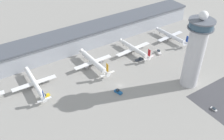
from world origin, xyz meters
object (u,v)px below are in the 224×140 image
at_px(airplane_gate_delta, 134,49).
at_px(service_truck_water, 159,52).
at_px(service_truck_catering, 140,60).
at_px(service_truck_fuel, 118,92).
at_px(airplane_gate_charlie, 94,62).
at_px(service_truck_baggage, 45,96).
at_px(control_tower, 195,52).
at_px(airplane_gate_echo, 171,36).
at_px(car_grey_coupe, 214,109).
at_px(airplane_gate_bravo, 35,83).

xyz_separation_m(airplane_gate_delta, service_truck_water, (18.96, -13.21, -3.19)).
bearing_deg(service_truck_catering, service_truck_water, 0.03).
relative_size(airplane_gate_delta, service_truck_fuel, 5.98).
relative_size(airplane_gate_charlie, service_truck_baggage, 6.54).
xyz_separation_m(control_tower, service_truck_baggage, (-100.70, 45.90, -28.60)).
xyz_separation_m(airplane_gate_echo, service_truck_fuel, (-91.02, -38.45, -3.18)).
bearing_deg(car_grey_coupe, airplane_gate_charlie, 116.04).
bearing_deg(airplane_gate_echo, service_truck_fuel, -157.10).
distance_m(control_tower, service_truck_baggage, 114.30).
bearing_deg(airplane_gate_bravo, service_truck_fuel, -38.53).
bearing_deg(service_truck_baggage, service_truck_fuel, -27.47).
bearing_deg(airplane_gate_bravo, airplane_gate_charlie, -0.34).
distance_m(airplane_gate_echo, car_grey_coupe, 100.37).
bearing_deg(airplane_gate_charlie, service_truck_catering, -19.68).
distance_m(service_truck_fuel, service_truck_baggage, 54.10).
distance_m(control_tower, airplane_gate_charlie, 83.10).
height_order(control_tower, service_truck_baggage, control_tower).
relative_size(control_tower, service_truck_baggage, 8.93).
bearing_deg(airplane_gate_bravo, service_truck_baggage, -81.39).
bearing_deg(airplane_gate_bravo, car_grey_coupe, -43.45).
height_order(airplane_gate_charlie, service_truck_fuel, airplane_gate_charlie).
bearing_deg(car_grey_coupe, service_truck_fuel, 131.95).
distance_m(control_tower, car_grey_coupe, 42.52).
relative_size(airplane_gate_echo, service_truck_water, 4.82).
relative_size(airplane_gate_charlie, airplane_gate_delta, 1.08).
distance_m(airplane_gate_bravo, service_truck_water, 114.58).
relative_size(airplane_gate_delta, car_grey_coupe, 8.61).
relative_size(airplane_gate_bravo, service_truck_catering, 5.61).
xyz_separation_m(airplane_gate_delta, service_truck_catering, (-3.72, -13.22, -3.24)).
relative_size(airplane_gate_bravo, service_truck_baggage, 6.68).
distance_m(control_tower, airplane_gate_bravo, 122.35).
bearing_deg(car_grey_coupe, airplane_gate_delta, 91.03).
bearing_deg(airplane_gate_bravo, airplane_gate_echo, -0.64).
height_order(airplane_gate_bravo, service_truck_baggage, airplane_gate_bravo).
distance_m(airplane_gate_charlie, car_grey_coupe, 101.29).
bearing_deg(service_truck_baggage, control_tower, -24.50).
height_order(control_tower, service_truck_catering, control_tower).
xyz_separation_m(airplane_gate_delta, car_grey_coupe, (1.62, -90.17, -3.65)).
bearing_deg(control_tower, airplane_gate_echo, 57.17).
bearing_deg(airplane_gate_bravo, service_truck_catering, -8.92).
relative_size(service_truck_catering, service_truck_fuel, 1.17).
bearing_deg(airplane_gate_bravo, control_tower, -30.63).
bearing_deg(service_truck_baggage, airplane_gate_echo, 5.54).
height_order(airplane_gate_delta, car_grey_coupe, airplane_gate_delta).
bearing_deg(airplane_gate_delta, service_truck_baggage, -171.38).
distance_m(control_tower, service_truck_fuel, 63.55).
bearing_deg(control_tower, airplane_gate_delta, 97.88).
height_order(airplane_gate_echo, service_truck_fuel, airplane_gate_echo).
bearing_deg(service_truck_baggage, airplane_gate_charlie, 16.58).
relative_size(airplane_gate_charlie, airplane_gate_echo, 1.07).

